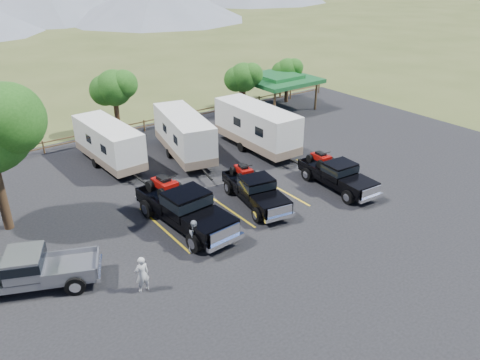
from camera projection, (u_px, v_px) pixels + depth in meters
ground at (299, 226)px, 24.96m from camera, size 320.00×320.00×0.00m
asphalt_lot at (264, 204)px, 27.13m from camera, size 44.00×34.00×0.04m
stall_lines at (253, 198)px, 27.84m from camera, size 12.12×5.50×0.01m
tree_ne_a at (243, 77)px, 40.58m from camera, size 3.11×2.92×4.76m
tree_ne_b at (287, 70)px, 44.67m from camera, size 2.77×2.59×4.27m
tree_north at (113, 88)px, 35.99m from camera, size 3.46×3.24×5.25m
rail_fence at (166, 120)px, 39.17m from camera, size 36.12×0.12×1.00m
pavilion at (278, 79)px, 43.02m from camera, size 6.20×6.20×3.22m
rig_left at (184, 207)px, 24.56m from camera, size 2.82×7.04×2.30m
rig_center at (255, 189)px, 26.86m from camera, size 2.83×5.95×1.91m
rig_right at (337, 174)px, 28.71m from camera, size 2.34×5.84×1.91m
trailer_left at (109, 144)px, 31.55m from camera, size 2.47×8.41×2.92m
trailer_center at (184, 135)px, 32.80m from camera, size 3.77×8.98×3.11m
trailer_right at (256, 128)px, 34.04m from camera, size 2.58×9.33×3.25m
pickup_silver at (30, 270)px, 19.96m from camera, size 6.16×4.08×1.77m
person_a at (142, 274)px, 19.78m from camera, size 0.63×0.42×1.71m
person_b at (195, 236)px, 22.56m from camera, size 0.92×0.79×1.65m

